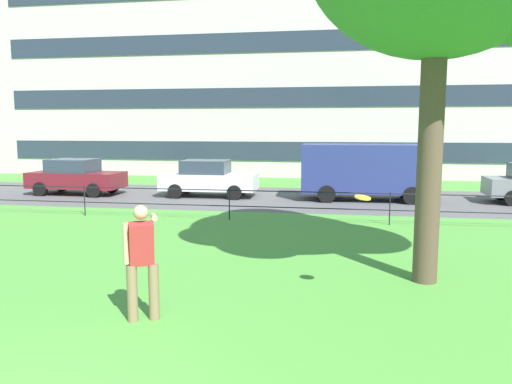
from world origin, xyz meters
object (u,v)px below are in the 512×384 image
at_px(car_maroon_right, 76,177).
at_px(car_white_center, 208,178).
at_px(person_thrower, 142,258).
at_px(apartment_building_background, 295,56).
at_px(frisbee, 363,198).
at_px(panel_van_left, 366,169).

xyz_separation_m(car_maroon_right, car_white_center, (5.89, 0.28, 0.00)).
distance_m(person_thrower, car_white_center, 13.56).
distance_m(car_white_center, apartment_building_background, 17.34).
bearing_deg(apartment_building_background, frisbee, -82.55).
relative_size(frisbee, car_white_center, 0.09).
distance_m(frisbee, car_maroon_right, 16.58).
bearing_deg(car_maroon_right, person_thrower, -57.20).
bearing_deg(panel_van_left, person_thrower, -106.51).
bearing_deg(frisbee, panel_van_left, 86.85).
distance_m(person_thrower, panel_van_left, 13.93).
xyz_separation_m(frisbee, car_white_center, (-5.81, 11.99, -1.00)).
relative_size(person_thrower, apartment_building_background, 0.04).
bearing_deg(apartment_building_background, car_white_center, -97.97).
bearing_deg(person_thrower, car_white_center, 100.70).
xyz_separation_m(person_thrower, car_white_center, (-2.52, 13.32, -0.18)).
relative_size(frisbee, panel_van_left, 0.08).
distance_m(person_thrower, car_maroon_right, 15.52).
distance_m(frisbee, panel_van_left, 12.05).
bearing_deg(frisbee, person_thrower, -157.96).
distance_m(car_maroon_right, panel_van_left, 12.38).
relative_size(car_maroon_right, car_white_center, 1.00).
relative_size(frisbee, car_maroon_right, 0.09).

